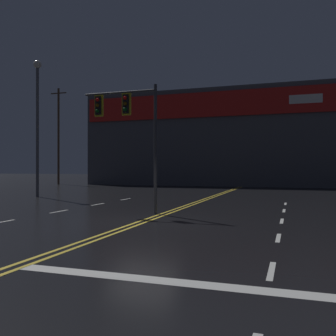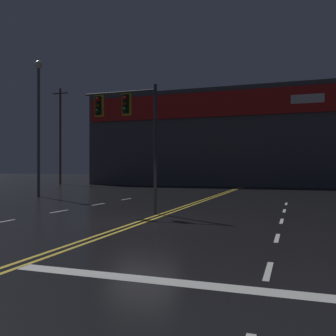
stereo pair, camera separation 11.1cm
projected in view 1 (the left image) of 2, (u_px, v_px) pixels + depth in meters
ground_plane at (143, 222)px, 13.91m from camera, size 200.00×200.00×0.00m
road_markings at (154, 228)px, 12.43m from camera, size 14.57×60.00×0.01m
traffic_signal_median at (126, 117)px, 16.70m from camera, size 3.52×0.36×5.65m
streetlight_near_right at (37, 110)px, 26.04m from camera, size 0.56×0.56×9.51m
building_backdrop at (246, 139)px, 44.73m from camera, size 37.29×10.23×10.93m
utility_pole_row at (216, 133)px, 40.37m from camera, size 45.57×0.26×11.99m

